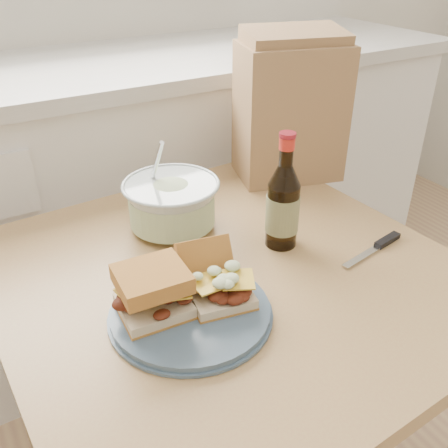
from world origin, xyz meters
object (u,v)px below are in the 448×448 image
plate (191,312)px  paper_bag (290,112)px  dining_table (228,311)px  coleslaw_bowl (172,206)px  beer_bottle (283,205)px

plate → paper_bag: paper_bag is taller
dining_table → paper_bag: 0.54m
dining_table → paper_bag: size_ratio=2.63×
plate → paper_bag: (0.49, 0.38, 0.16)m
dining_table → coleslaw_bowl: 0.26m
beer_bottle → plate: bearing=-162.0°
beer_bottle → paper_bag: (0.22, 0.28, 0.08)m
coleslaw_bowl → paper_bag: bearing=14.7°
plate → paper_bag: 0.64m
dining_table → paper_bag: bearing=36.7°
coleslaw_bowl → paper_bag: 0.41m
dining_table → paper_bag: paper_bag is taller
beer_bottle → dining_table: bearing=-173.9°
plate → beer_bottle: size_ratio=1.11×
plate → dining_table: bearing=33.5°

